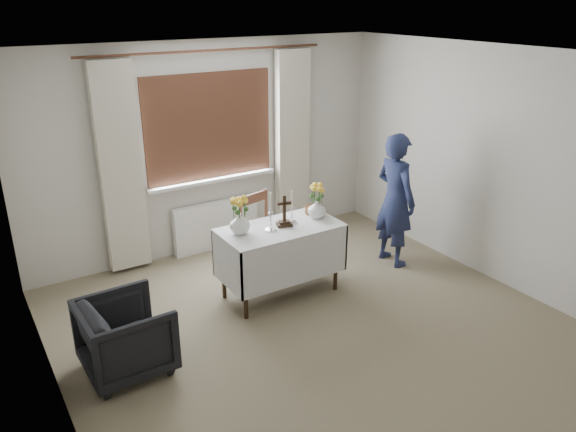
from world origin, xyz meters
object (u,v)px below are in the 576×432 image
(altar_table, at_px, (280,261))
(wooden_chair, at_px, (266,238))
(armchair, at_px, (126,336))
(wooden_cross, at_px, (284,211))
(flower_vase_right, at_px, (317,209))
(person, at_px, (395,200))
(flower_vase_left, at_px, (240,223))

(altar_table, height_order, wooden_chair, wooden_chair)
(armchair, height_order, wooden_cross, wooden_cross)
(wooden_cross, relative_size, flower_vase_right, 1.65)
(altar_table, height_order, flower_vase_right, flower_vase_right)
(wooden_cross, bearing_deg, flower_vase_right, 19.29)
(armchair, xyz_separation_m, flower_vase_right, (2.21, 0.44, 0.54))
(wooden_cross, height_order, flower_vase_right, wooden_cross)
(altar_table, bearing_deg, person, -1.41)
(armchair, height_order, flower_vase_right, flower_vase_right)
(armchair, distance_m, wooden_cross, 1.95)
(altar_table, relative_size, flower_vase_left, 5.77)
(wooden_chair, relative_size, flower_vase_left, 4.43)
(altar_table, xyz_separation_m, flower_vase_left, (-0.42, 0.07, 0.49))
(wooden_chair, xyz_separation_m, flower_vase_right, (0.40, -0.39, 0.39))
(flower_vase_right, bearing_deg, flower_vase_left, 176.69)
(altar_table, relative_size, wooden_chair, 1.30)
(person, distance_m, wooden_cross, 1.47)
(wooden_chair, distance_m, flower_vase_left, 0.71)
(flower_vase_right, bearing_deg, armchair, -168.71)
(armchair, bearing_deg, wooden_chair, -67.23)
(wooden_chair, relative_size, wooden_cross, 2.90)
(altar_table, height_order, armchair, altar_table)
(flower_vase_left, bearing_deg, person, -3.23)
(wooden_cross, bearing_deg, wooden_chair, 105.31)
(flower_vase_left, bearing_deg, wooden_chair, 35.00)
(flower_vase_left, height_order, flower_vase_right, flower_vase_left)
(armchair, distance_m, person, 3.32)
(armchair, distance_m, flower_vase_left, 1.52)
(altar_table, distance_m, armchair, 1.80)
(person, bearing_deg, wooden_chair, 72.14)
(person, xyz_separation_m, wooden_cross, (-1.46, 0.04, 0.15))
(altar_table, xyz_separation_m, wooden_chair, (0.06, 0.41, 0.09))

